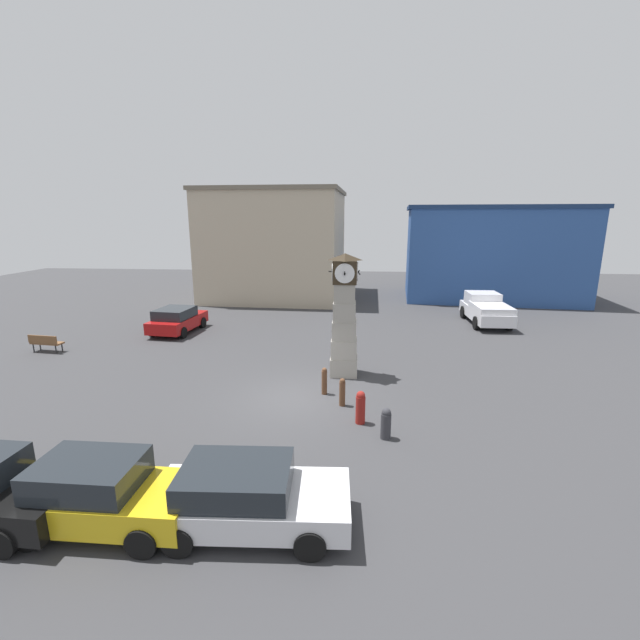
# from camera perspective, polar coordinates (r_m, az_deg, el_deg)

# --- Properties ---
(ground_plane) EXTENTS (77.64, 77.64, 0.00)m
(ground_plane) POSITION_cam_1_polar(r_m,az_deg,el_deg) (16.23, -3.44, -10.29)
(ground_plane) COLOR #38383A
(clock_tower) EXTENTS (1.31, 1.30, 5.15)m
(clock_tower) POSITION_cam_1_polar(r_m,az_deg,el_deg) (17.81, 3.27, 0.10)
(clock_tower) COLOR #9A958B
(clock_tower) RESTS_ON ground_plane
(bollard_near_tower) EXTENTS (0.31, 0.31, 0.99)m
(bollard_near_tower) POSITION_cam_1_polar(r_m,az_deg,el_deg) (13.42, 8.78, -13.44)
(bollard_near_tower) COLOR #333338
(bollard_near_tower) RESTS_ON ground_plane
(bollard_mid_row) EXTENTS (0.31, 0.31, 1.11)m
(bollard_mid_row) POSITION_cam_1_polar(r_m,az_deg,el_deg) (14.19, 5.42, -11.48)
(bollard_mid_row) COLOR maroon
(bollard_mid_row) RESTS_ON ground_plane
(bollard_far_row) EXTENTS (0.22, 0.22, 1.03)m
(bollard_far_row) POSITION_cam_1_polar(r_m,az_deg,el_deg) (15.39, 2.99, -9.54)
(bollard_far_row) COLOR brown
(bollard_far_row) RESTS_ON ground_plane
(bollard_end_row) EXTENTS (0.21, 0.21, 1.05)m
(bollard_end_row) POSITION_cam_1_polar(r_m,az_deg,el_deg) (16.32, 0.58, -8.10)
(bollard_end_row) COLOR brown
(bollard_end_row) RESTS_ON ground_plane
(car_near_tower) EXTENTS (3.90, 1.86, 1.53)m
(car_near_tower) POSITION_cam_1_polar(r_m,az_deg,el_deg) (10.99, -27.26, -19.82)
(car_near_tower) COLOR gold
(car_near_tower) RESTS_ON ground_plane
(car_by_building) EXTENTS (4.30, 2.16, 1.43)m
(car_by_building) POSITION_cam_1_polar(r_m,az_deg,el_deg) (10.02, -9.70, -22.12)
(car_by_building) COLOR silver
(car_by_building) RESTS_ON ground_plane
(car_silver_hatch) EXTENTS (2.37, 4.09, 1.48)m
(car_silver_hatch) POSITION_cam_1_polar(r_m,az_deg,el_deg) (26.18, -18.50, 0.03)
(car_silver_hatch) COLOR #A51111
(car_silver_hatch) RESTS_ON ground_plane
(pickup_truck) EXTENTS (2.25, 5.08, 1.85)m
(pickup_truck) POSITION_cam_1_polar(r_m,az_deg,el_deg) (28.82, 21.24, 1.35)
(pickup_truck) COLOR silver
(pickup_truck) RESTS_ON ground_plane
(bench) EXTENTS (1.65, 0.69, 0.90)m
(bench) POSITION_cam_1_polar(r_m,az_deg,el_deg) (25.24, -32.75, -2.48)
(bench) COLOR brown
(bench) RESTS_ON ground_plane
(warehouse_blue_far) EXTENTS (11.32, 11.06, 8.76)m
(warehouse_blue_far) POSITION_cam_1_polar(r_m,az_deg,el_deg) (36.49, -5.81, 10.05)
(warehouse_blue_far) COLOR #B7A88E
(warehouse_blue_far) RESTS_ON ground_plane
(storefront_low_left) EXTENTS (14.36, 9.07, 7.45)m
(storefront_low_left) POSITION_cam_1_polar(r_m,az_deg,el_deg) (37.85, 21.87, 8.30)
(storefront_low_left) COLOR #2D5193
(storefront_low_left) RESTS_ON ground_plane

